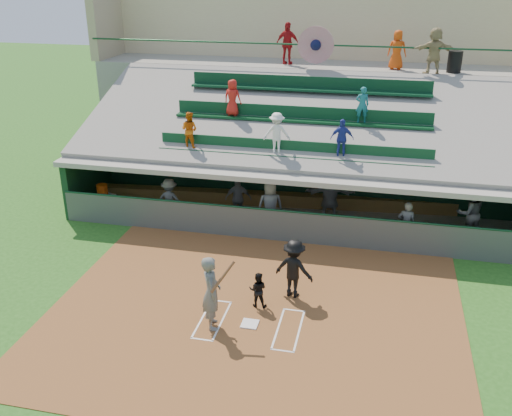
% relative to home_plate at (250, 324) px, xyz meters
% --- Properties ---
extents(ground, '(100.00, 100.00, 0.00)m').
position_rel_home_plate_xyz_m(ground, '(0.00, 0.00, -0.04)').
color(ground, '#245919').
rests_on(ground, ground).
extents(dirt_slab, '(11.00, 9.00, 0.02)m').
position_rel_home_plate_xyz_m(dirt_slab, '(0.00, 0.50, -0.03)').
color(dirt_slab, brown).
rests_on(dirt_slab, ground).
extents(home_plate, '(0.43, 0.43, 0.03)m').
position_rel_home_plate_xyz_m(home_plate, '(0.00, 0.00, 0.00)').
color(home_plate, white).
rests_on(home_plate, dirt_slab).
extents(batters_box_chalk, '(2.65, 1.85, 0.01)m').
position_rel_home_plate_xyz_m(batters_box_chalk, '(0.00, 0.00, -0.01)').
color(batters_box_chalk, silver).
rests_on(batters_box_chalk, dirt_slab).
extents(dugout_floor, '(16.00, 3.50, 0.04)m').
position_rel_home_plate_xyz_m(dugout_floor, '(0.00, 6.75, -0.02)').
color(dugout_floor, gray).
rests_on(dugout_floor, ground).
extents(concourse_slab, '(20.00, 3.00, 4.60)m').
position_rel_home_plate_xyz_m(concourse_slab, '(0.00, 13.50, 2.26)').
color(concourse_slab, gray).
rests_on(concourse_slab, ground).
extents(grandstand, '(20.40, 10.40, 7.80)m').
position_rel_home_plate_xyz_m(grandstand, '(-0.01, 10.51, 2.23)').
color(grandstand, '#4F544F').
rests_on(grandstand, ground).
extents(batter_at_plate, '(0.99, 0.86, 2.00)m').
position_rel_home_plate_xyz_m(batter_at_plate, '(-0.93, -0.27, 0.99)').
color(batter_at_plate, '#565954').
rests_on(batter_at_plate, dirt_slab).
extents(catcher, '(0.53, 0.43, 1.02)m').
position_rel_home_plate_xyz_m(catcher, '(0.01, 0.91, 0.50)').
color(catcher, black).
rests_on(catcher, dirt_slab).
extents(home_umpire, '(1.23, 0.89, 1.72)m').
position_rel_home_plate_xyz_m(home_umpire, '(0.87, 1.67, 0.84)').
color(home_umpire, black).
rests_on(home_umpire, dirt_slab).
extents(dugout_bench, '(16.06, 2.01, 0.48)m').
position_rel_home_plate_xyz_m(dugout_bench, '(0.10, 8.06, 0.25)').
color(dugout_bench, olive).
rests_on(dugout_bench, dugout_floor).
extents(white_table, '(0.85, 0.73, 0.64)m').
position_rel_home_plate_xyz_m(white_table, '(-7.03, 6.01, 0.32)').
color(white_table, silver).
rests_on(white_table, dugout_floor).
extents(water_cooler, '(0.41, 0.41, 0.41)m').
position_rel_home_plate_xyz_m(water_cooler, '(-7.09, 6.02, 0.85)').
color(water_cooler, '#D04A0C').
rests_on(water_cooler, white_table).
extents(dugout_player_a, '(1.06, 0.65, 1.58)m').
position_rel_home_plate_xyz_m(dugout_player_a, '(-4.32, 5.75, 0.80)').
color(dugout_player_a, '#51534F').
rests_on(dugout_player_a, dugout_floor).
extents(dugout_player_b, '(1.00, 0.56, 1.61)m').
position_rel_home_plate_xyz_m(dugout_player_b, '(-1.92, 6.38, 0.81)').
color(dugout_player_b, '#595C56').
rests_on(dugout_player_b, dugout_floor).
extents(dugout_player_c, '(1.02, 0.83, 1.81)m').
position_rel_home_plate_xyz_m(dugout_player_c, '(-0.62, 5.78, 0.91)').
color(dugout_player_c, '#60635D').
rests_on(dugout_player_c, dugout_floor).
extents(dugout_player_d, '(1.88, 0.82, 1.96)m').
position_rel_home_plate_xyz_m(dugout_player_d, '(1.33, 7.02, 0.98)').
color(dugout_player_d, '#5C5F5A').
rests_on(dugout_player_d, dugout_floor).
extents(dugout_player_e, '(0.59, 0.40, 1.57)m').
position_rel_home_plate_xyz_m(dugout_player_e, '(3.98, 5.47, 0.79)').
color(dugout_player_e, '#555752').
rests_on(dugout_player_e, dugout_floor).
extents(dugout_player_f, '(1.11, 0.99, 1.91)m').
position_rel_home_plate_xyz_m(dugout_player_f, '(6.06, 6.49, 0.96)').
color(dugout_player_f, '#5C5F5A').
rests_on(dugout_player_f, dugout_floor).
extents(trash_bin, '(0.57, 0.57, 0.85)m').
position_rel_home_plate_xyz_m(trash_bin, '(5.58, 12.53, 4.99)').
color(trash_bin, black).
rests_on(trash_bin, concourse_slab).
extents(concourse_staff_a, '(1.11, 0.65, 1.78)m').
position_rel_home_plate_xyz_m(concourse_staff_a, '(-1.35, 13.07, 5.45)').
color(concourse_staff_a, '#A91317').
rests_on(concourse_staff_a, concourse_slab).
extents(concourse_staff_b, '(0.84, 0.62, 1.59)m').
position_rel_home_plate_xyz_m(concourse_staff_b, '(3.28, 12.79, 5.36)').
color(concourse_staff_b, '#CC430C').
rests_on(concourse_staff_b, concourse_slab).
extents(concourse_staff_c, '(1.75, 0.97, 1.80)m').
position_rel_home_plate_xyz_m(concourse_staff_c, '(4.71, 12.10, 5.46)').
color(concourse_staff_c, tan).
rests_on(concourse_staff_c, concourse_slab).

